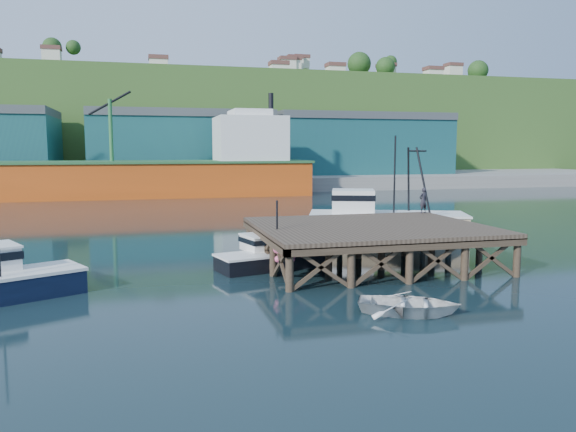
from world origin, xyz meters
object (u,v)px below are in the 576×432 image
object	(u,v)px
dinghy	(409,304)
trawler	(384,218)
boat_black	(270,255)
dockworker	(423,200)

from	to	relation	value
dinghy	trawler	bearing A→B (deg)	5.55
boat_black	dinghy	bearing A→B (deg)	-86.05
boat_black	dinghy	distance (m)	10.05
boat_black	dockworker	distance (m)	11.71
boat_black	trawler	xyz separation A→B (m)	(9.64, 7.07, 0.80)
dinghy	dockworker	bearing A→B (deg)	-2.95
trawler	dockworker	bearing A→B (deg)	-49.99
trawler	dockworker	world-z (taller)	trawler
boat_black	dockworker	world-z (taller)	dockworker
trawler	dockworker	distance (m)	3.75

